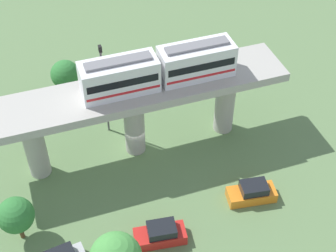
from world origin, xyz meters
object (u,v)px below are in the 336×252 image
Objects in this scene: parked_car_orange at (252,193)px; signal_post at (104,87)px; train at (159,69)px; tree_mid_lot at (65,74)px; parked_car_red at (160,234)px; tree_near_viaduct at (16,215)px.

signal_post reaches higher than parked_car_orange.
signal_post is at bearing -133.85° from parked_car_orange.
train is 12.73m from tree_mid_lot.
parked_car_red is 0.86× the size of tree_mid_lot.
tree_near_viaduct is at bearing -102.87° from parked_car_red.
tree_near_viaduct is at bearing -64.53° from train.
parked_car_orange is at bearing 107.01° from parked_car_red.
tree_near_viaduct is (6.69, -14.05, -6.10)m from train.
tree_near_viaduct is 0.44× the size of signal_post.
parked_car_red is at bearing 10.70° from tree_mid_lot.
tree_mid_lot is (-9.04, -7.14, -5.43)m from train.
tree_mid_lot reaches higher than tree_near_viaduct.
parked_car_orange and parked_car_red have the same top height.
tree_near_viaduct is (-3.93, -10.62, 2.17)m from parked_car_red.
parked_car_orange is 0.44× the size of signal_post.
train is at bearing 169.53° from parked_car_red.
parked_car_orange is 1.00× the size of tree_near_viaduct.
train reaches higher than tree_mid_lot.
train is at bearing 38.33° from tree_mid_lot.
tree_near_viaduct is at bearing -23.70° from tree_mid_lot.
train reaches higher than parked_car_orange.
parked_car_orange is 9.02m from parked_car_red.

